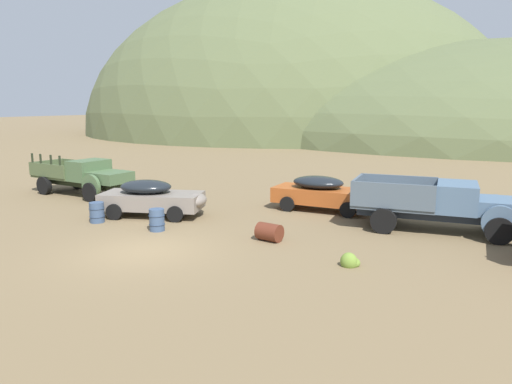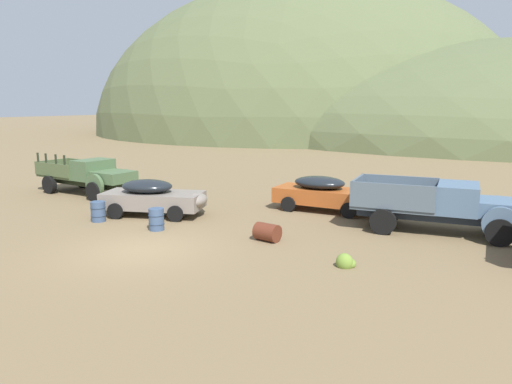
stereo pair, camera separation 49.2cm
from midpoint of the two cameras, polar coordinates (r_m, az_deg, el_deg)
ground_plane at (r=16.54m, az=-14.01°, el=-6.79°), size 300.00×300.00×0.00m
hill_far_left at (r=89.26m, az=5.10°, el=7.32°), size 72.62×76.00×50.58m
hill_distant at (r=80.65m, az=25.05°, el=6.06°), size 83.43×71.64×27.03m
truck_weathered_green at (r=26.97m, az=-19.73°, el=1.71°), size 6.17×2.68×2.16m
car_primer_gray at (r=21.25m, az=-12.52°, el=-0.65°), size 4.82×3.16×1.57m
car_oxide_orange at (r=21.98m, az=7.69°, el=-0.13°), size 4.83×2.13×1.57m
truck_chalk_blue at (r=19.48m, az=21.45°, el=-1.51°), size 6.59×3.12×1.91m
oil_drum_foreground at (r=18.88m, az=-12.37°, el=-3.24°), size 0.62×0.62×0.85m
oil_drum_tipped at (r=17.14m, az=0.75°, el=-4.76°), size 0.93×0.74×0.64m
oil_drum_spare at (r=20.86m, az=-18.93°, el=-2.29°), size 0.63×0.63×0.83m
bush_between_trucks at (r=28.59m, az=-15.32°, el=0.73°), size 0.78×0.62×0.66m
bush_lone_scrub at (r=14.82m, az=10.11°, el=-8.14°), size 0.57×0.56×0.55m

